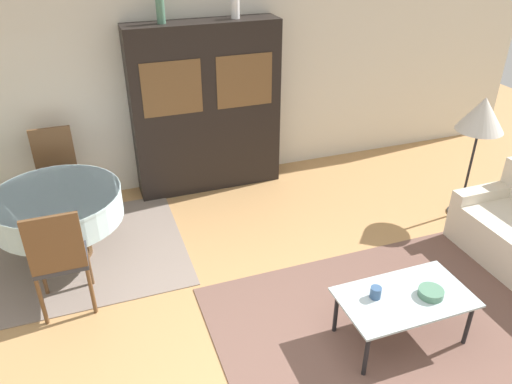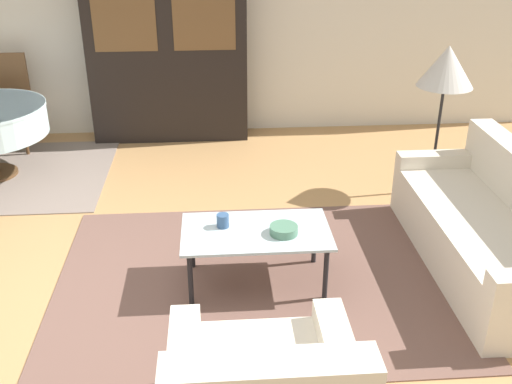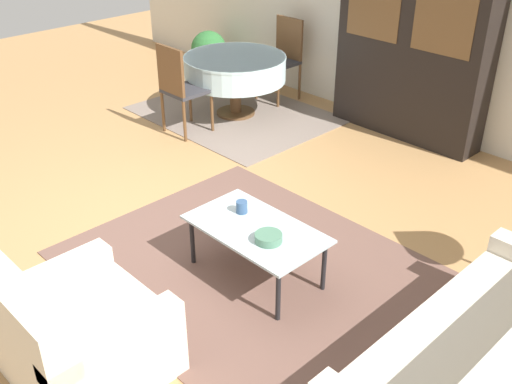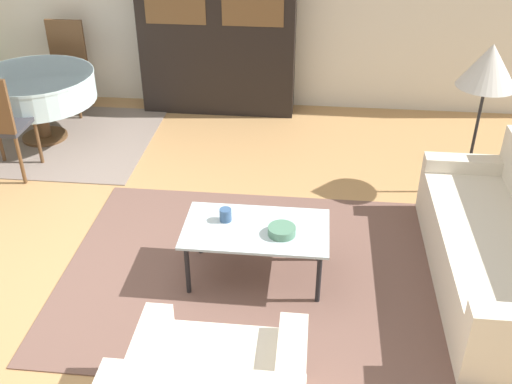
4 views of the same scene
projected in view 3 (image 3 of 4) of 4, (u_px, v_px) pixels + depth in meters
The scene contains 14 objects.
ground_plane at pixel (150, 235), 5.15m from camera, with size 14.00×14.00×0.00m, color tan.
wall_back at pixel (408, 9), 6.68m from camera, with size 10.00×0.06×2.70m.
area_rug at pixel (260, 273), 4.67m from camera, with size 2.95×2.24×0.01m.
dining_rug at pixel (235, 114), 7.52m from camera, with size 2.34×1.80×0.01m.
couch at pixel (485, 364), 3.44m from camera, with size 0.82×2.05×0.84m.
armchair at pixel (76, 334), 3.66m from camera, with size 0.95×0.87×0.81m.
coffee_table at pixel (256, 232), 4.45m from camera, with size 1.06×0.60×0.44m.
display_cabinet at pixel (413, 47), 6.52m from camera, with size 1.77×0.39×2.05m.
dining_table at pixel (235, 69), 7.24m from camera, with size 1.24×1.24×0.73m.
dining_chair_near at pixel (179, 85), 6.72m from camera, with size 0.44×0.44×1.04m.
dining_chair_far at pixel (283, 54), 7.75m from camera, with size 0.44×0.44×1.04m.
cup at pixel (242, 207), 4.60m from camera, with size 0.09×0.09×0.10m.
bowl at pixel (268, 238), 4.26m from camera, with size 0.20×0.20×0.06m.
potted_plant at pixel (209, 51), 8.67m from camera, with size 0.51×0.51×0.65m.
Camera 3 is at (3.72, -2.33, 2.86)m, focal length 42.00 mm.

